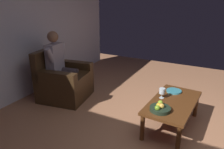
% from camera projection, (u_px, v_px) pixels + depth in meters
% --- Properties ---
extents(ground_plane, '(7.26, 7.26, 0.00)m').
position_uv_depth(ground_plane, '(185.00, 148.00, 2.78)').
color(ground_plane, '#B17552').
extents(wall_back, '(5.84, 0.06, 2.71)m').
position_uv_depth(wall_back, '(9.00, 27.00, 3.65)').
color(wall_back, silver).
rests_on(wall_back, ground).
extents(armchair, '(0.94, 0.94, 0.93)m').
position_uv_depth(armchair, '(63.00, 82.00, 4.05)').
color(armchair, '#3A2614').
rests_on(armchair, ground).
extents(person_seated, '(0.62, 0.59, 1.26)m').
position_uv_depth(person_seated, '(61.00, 64.00, 3.94)').
color(person_seated, '#A398A5').
rests_on(person_seated, ground).
extents(coffee_table, '(1.15, 0.65, 0.42)m').
position_uv_depth(coffee_table, '(173.00, 105.00, 3.10)').
color(coffee_table, '#562E15').
rests_on(coffee_table, ground).
extents(wine_glass_near, '(0.09, 0.09, 0.15)m').
position_uv_depth(wine_glass_near, '(162.00, 92.00, 3.15)').
color(wine_glass_near, silver).
rests_on(wine_glass_near, coffee_table).
extents(fruit_bowl, '(0.27, 0.27, 0.11)m').
position_uv_depth(fruit_bowl, '(160.00, 108.00, 2.82)').
color(fruit_bowl, '#202E20').
rests_on(fruit_bowl, coffee_table).
extents(decorative_dish, '(0.23, 0.23, 0.02)m').
position_uv_depth(decorative_dish, '(174.00, 91.00, 3.39)').
color(decorative_dish, teal).
rests_on(decorative_dish, coffee_table).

